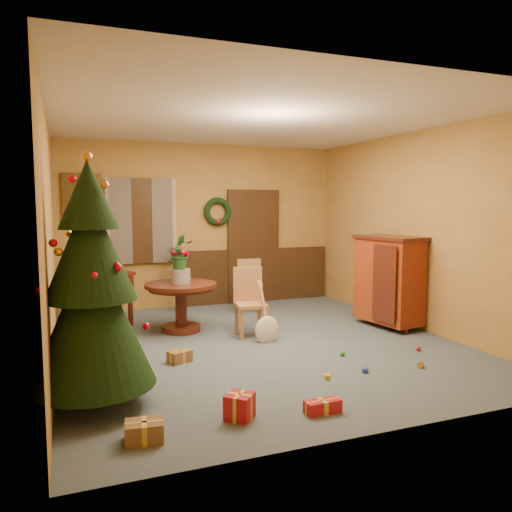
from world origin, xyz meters
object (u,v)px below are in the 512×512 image
chair_near (249,299)px  writing_desk (100,287)px  dining_table (181,298)px  christmas_tree (91,288)px  sideboard (389,278)px

chair_near → writing_desk: size_ratio=0.92×
dining_table → writing_desk: writing_desk is taller
writing_desk → chair_near: bearing=-31.0°
writing_desk → christmas_tree: bearing=-95.1°
dining_table → sideboard: bearing=-15.8°
dining_table → sideboard: 3.09m
dining_table → chair_near: bearing=-32.3°
dining_table → chair_near: 1.01m
christmas_tree → sideboard: (4.29, 1.52, -0.36)m
chair_near → writing_desk: chair_near is taller
dining_table → chair_near: chair_near is taller
sideboard → chair_near: bearing=171.9°
christmas_tree → dining_table: bearing=60.6°
writing_desk → sideboard: (4.03, -1.45, 0.11)m
writing_desk → sideboard: 4.29m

